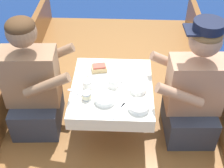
{
  "coord_description": "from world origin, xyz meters",
  "views": [
    {
      "loc": [
        0.07,
        -1.81,
        2.26
      ],
      "look_at": [
        0.0,
        -0.09,
        0.81
      ],
      "focal_mm": 50.0,
      "sensor_mm": 36.0,
      "label": 1
    }
  ],
  "objects_px": {
    "coffee_cup_port": "(87,84)",
    "coffee_cup_starboard": "(113,83)",
    "tin_can": "(87,96)",
    "person_port": "(33,86)",
    "person_starboard": "(193,92)",
    "sandwich": "(99,68)"
  },
  "relations": [
    {
      "from": "coffee_cup_port",
      "to": "coffee_cup_starboard",
      "type": "relative_size",
      "value": 0.86
    },
    {
      "from": "tin_can",
      "to": "person_port",
      "type": "bearing_deg",
      "value": 157.29
    },
    {
      "from": "person_starboard",
      "to": "tin_can",
      "type": "bearing_deg",
      "value": 8.08
    },
    {
      "from": "person_port",
      "to": "coffee_cup_starboard",
      "type": "distance_m",
      "value": 0.61
    },
    {
      "from": "sandwich",
      "to": "coffee_cup_starboard",
      "type": "height_order",
      "value": "coffee_cup_starboard"
    },
    {
      "from": "person_port",
      "to": "sandwich",
      "type": "height_order",
      "value": "person_port"
    },
    {
      "from": "tin_can",
      "to": "sandwich",
      "type": "bearing_deg",
      "value": 78.37
    },
    {
      "from": "person_port",
      "to": "sandwich",
      "type": "bearing_deg",
      "value": 12.36
    },
    {
      "from": "person_port",
      "to": "coffee_cup_port",
      "type": "height_order",
      "value": "person_port"
    },
    {
      "from": "person_port",
      "to": "coffee_cup_port",
      "type": "bearing_deg",
      "value": -12.06
    },
    {
      "from": "sandwich",
      "to": "coffee_cup_starboard",
      "type": "bearing_deg",
      "value": -56.79
    },
    {
      "from": "coffee_cup_port",
      "to": "coffee_cup_starboard",
      "type": "xyz_separation_m",
      "value": [
        0.18,
        0.03,
        -0.0
      ]
    },
    {
      "from": "coffee_cup_port",
      "to": "coffee_cup_starboard",
      "type": "distance_m",
      "value": 0.19
    },
    {
      "from": "person_port",
      "to": "coffee_cup_port",
      "type": "xyz_separation_m",
      "value": [
        0.42,
        -0.07,
        0.09
      ]
    },
    {
      "from": "person_starboard",
      "to": "coffee_cup_starboard",
      "type": "relative_size",
      "value": 9.53
    },
    {
      "from": "person_port",
      "to": "sandwich",
      "type": "relative_size",
      "value": 7.38
    },
    {
      "from": "person_port",
      "to": "tin_can",
      "type": "xyz_separation_m",
      "value": [
        0.42,
        -0.18,
        0.08
      ]
    },
    {
      "from": "person_starboard",
      "to": "sandwich",
      "type": "relative_size",
      "value": 7.55
    },
    {
      "from": "person_port",
      "to": "tin_can",
      "type": "height_order",
      "value": "person_port"
    },
    {
      "from": "person_port",
      "to": "coffee_cup_starboard",
      "type": "height_order",
      "value": "person_port"
    },
    {
      "from": "person_starboard",
      "to": "coffee_cup_port",
      "type": "distance_m",
      "value": 0.77
    },
    {
      "from": "person_starboard",
      "to": "coffee_cup_port",
      "type": "bearing_deg",
      "value": -0.23
    }
  ]
}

